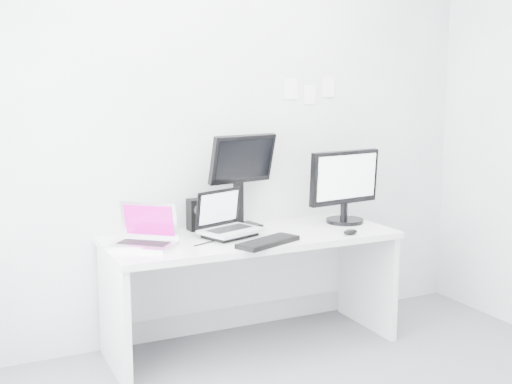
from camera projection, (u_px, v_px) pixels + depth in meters
The scene contains 12 objects.
back_wall at pixel (229, 131), 4.25m from camera, with size 3.60×3.60×0.00m, color silver.
desk at pixel (252, 291), 4.10m from camera, with size 1.80×0.70×0.73m, color white.
macbook at pixel (142, 225), 3.71m from camera, with size 0.35×0.26×0.26m, color silver.
speaker at pixel (196, 215), 4.15m from camera, with size 0.10×0.10×0.20m, color black.
dell_laptop at pixel (231, 214), 3.96m from camera, with size 0.35×0.27×0.29m, color silver.
rear_monitor at pixel (241, 180), 4.18m from camera, with size 0.46×0.17×0.63m, color black.
samsung_monitor at pixel (346, 186), 4.36m from camera, with size 0.55×0.25×0.50m, color black.
keyboard at pixel (268, 242), 3.80m from camera, with size 0.41×0.15×0.03m, color black.
mouse at pixel (350, 232), 4.04m from camera, with size 0.10×0.06×0.03m, color black.
wall_note_0 at pixel (291, 89), 4.39m from camera, with size 0.10×0.00×0.14m, color white.
wall_note_1 at pixel (310, 95), 4.46m from camera, with size 0.09×0.00×0.13m, color white.
wall_note_2 at pixel (329, 87), 4.52m from camera, with size 0.10×0.00×0.14m, color white.
Camera 1 is at (-1.66, -2.32, 1.65)m, focal length 45.87 mm.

